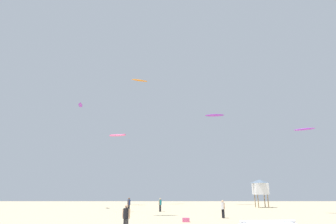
{
  "coord_description": "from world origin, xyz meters",
  "views": [
    {
      "loc": [
        -0.01,
        -11.07,
        2.33
      ],
      "look_at": [
        0.0,
        20.97,
        11.85
      ],
      "focal_mm": 28.71,
      "sensor_mm": 36.0,
      "label": 1
    }
  ],
  "objects_px": {
    "gear_bag": "(186,220)",
    "kite_aloft_4": "(117,135)",
    "lifeguard_tower": "(260,187)",
    "kite_aloft_3": "(215,115)",
    "person_left": "(160,204)",
    "kite_grounded_near": "(268,224)",
    "kite_aloft_2": "(304,129)",
    "person_right": "(223,208)",
    "kite_aloft_1": "(140,80)",
    "kite_aloft_0": "(80,105)",
    "person_midground": "(129,204)",
    "person_foreground": "(126,216)"
  },
  "relations": [
    {
      "from": "person_right",
      "to": "kite_aloft_0",
      "type": "height_order",
      "value": "kite_aloft_0"
    },
    {
      "from": "person_midground",
      "to": "kite_aloft_1",
      "type": "xyz_separation_m",
      "value": [
        -1.3,
        18.46,
        24.0
      ]
    },
    {
      "from": "gear_bag",
      "to": "kite_aloft_0",
      "type": "distance_m",
      "value": 27.39
    },
    {
      "from": "person_midground",
      "to": "kite_grounded_near",
      "type": "distance_m",
      "value": 18.74
    },
    {
      "from": "person_foreground",
      "to": "gear_bag",
      "type": "bearing_deg",
      "value": 169.04
    },
    {
      "from": "gear_bag",
      "to": "kite_aloft_3",
      "type": "xyz_separation_m",
      "value": [
        7.86,
        28.35,
        16.77
      ]
    },
    {
      "from": "person_right",
      "to": "lifeguard_tower",
      "type": "relative_size",
      "value": 0.38
    },
    {
      "from": "kite_aloft_3",
      "to": "gear_bag",
      "type": "bearing_deg",
      "value": -105.5
    },
    {
      "from": "person_midground",
      "to": "kite_aloft_3",
      "type": "height_order",
      "value": "kite_aloft_3"
    },
    {
      "from": "kite_aloft_0",
      "to": "person_right",
      "type": "bearing_deg",
      "value": -36.03
    },
    {
      "from": "person_left",
      "to": "kite_aloft_2",
      "type": "relative_size",
      "value": 0.67
    },
    {
      "from": "person_foreground",
      "to": "person_midground",
      "type": "height_order",
      "value": "person_midground"
    },
    {
      "from": "lifeguard_tower",
      "to": "kite_aloft_4",
      "type": "height_order",
      "value": "kite_aloft_4"
    },
    {
      "from": "person_foreground",
      "to": "kite_grounded_near",
      "type": "bearing_deg",
      "value": 125.69
    },
    {
      "from": "kite_aloft_0",
      "to": "kite_aloft_4",
      "type": "xyz_separation_m",
      "value": [
        4.12,
        10.24,
        -2.74
      ]
    },
    {
      "from": "lifeguard_tower",
      "to": "kite_aloft_4",
      "type": "bearing_deg",
      "value": 163.73
    },
    {
      "from": "person_foreground",
      "to": "person_left",
      "type": "bearing_deg",
      "value": -161.68
    },
    {
      "from": "person_right",
      "to": "kite_aloft_3",
      "type": "relative_size",
      "value": 0.41
    },
    {
      "from": "person_right",
      "to": "kite_aloft_0",
      "type": "relative_size",
      "value": 0.7
    },
    {
      "from": "person_foreground",
      "to": "kite_aloft_0",
      "type": "bearing_deg",
      "value": -130.23
    },
    {
      "from": "person_right",
      "to": "kite_aloft_1",
      "type": "height_order",
      "value": "kite_aloft_1"
    },
    {
      "from": "lifeguard_tower",
      "to": "kite_aloft_3",
      "type": "height_order",
      "value": "kite_aloft_3"
    },
    {
      "from": "lifeguard_tower",
      "to": "kite_aloft_1",
      "type": "distance_m",
      "value": 31.32
    },
    {
      "from": "kite_grounded_near",
      "to": "lifeguard_tower",
      "type": "height_order",
      "value": "lifeguard_tower"
    },
    {
      "from": "lifeguard_tower",
      "to": "kite_aloft_1",
      "type": "height_order",
      "value": "kite_aloft_1"
    },
    {
      "from": "kite_aloft_3",
      "to": "kite_aloft_4",
      "type": "xyz_separation_m",
      "value": [
        -18.93,
        -1.12,
        -4.31
      ]
    },
    {
      "from": "person_foreground",
      "to": "gear_bag",
      "type": "height_order",
      "value": "person_foreground"
    },
    {
      "from": "person_left",
      "to": "kite_grounded_near",
      "type": "bearing_deg",
      "value": -24.86
    },
    {
      "from": "person_foreground",
      "to": "kite_aloft_0",
      "type": "xyz_separation_m",
      "value": [
        -11.23,
        22.75,
        14.43
      ]
    },
    {
      "from": "kite_grounded_near",
      "to": "person_right",
      "type": "bearing_deg",
      "value": 102.61
    },
    {
      "from": "kite_aloft_0",
      "to": "kite_aloft_3",
      "type": "distance_m",
      "value": 25.75
    },
    {
      "from": "kite_aloft_1",
      "to": "person_midground",
      "type": "bearing_deg",
      "value": -85.97
    },
    {
      "from": "person_foreground",
      "to": "lifeguard_tower",
      "type": "xyz_separation_m",
      "value": [
        16.86,
        26.0,
        2.13
      ]
    },
    {
      "from": "gear_bag",
      "to": "person_right",
      "type": "bearing_deg",
      "value": 41.93
    },
    {
      "from": "kite_aloft_3",
      "to": "kite_aloft_2",
      "type": "bearing_deg",
      "value": -71.9
    },
    {
      "from": "kite_aloft_3",
      "to": "lifeguard_tower",
      "type": "bearing_deg",
      "value": -58.17
    },
    {
      "from": "person_left",
      "to": "kite_aloft_0",
      "type": "bearing_deg",
      "value": -164.4
    },
    {
      "from": "kite_grounded_near",
      "to": "lifeguard_tower",
      "type": "relative_size",
      "value": 1.04
    },
    {
      "from": "person_right",
      "to": "gear_bag",
      "type": "height_order",
      "value": "person_right"
    },
    {
      "from": "kite_grounded_near",
      "to": "kite_aloft_2",
      "type": "bearing_deg",
      "value": 50.96
    },
    {
      "from": "person_left",
      "to": "kite_aloft_3",
      "type": "bearing_deg",
      "value": 97.31
    },
    {
      "from": "gear_bag",
      "to": "kite_aloft_4",
      "type": "height_order",
      "value": "kite_aloft_4"
    },
    {
      "from": "person_right",
      "to": "kite_aloft_3",
      "type": "distance_m",
      "value": 30.04
    },
    {
      "from": "kite_aloft_4",
      "to": "person_foreground",
      "type": "bearing_deg",
      "value": -77.83
    },
    {
      "from": "person_midground",
      "to": "person_left",
      "type": "height_order",
      "value": "person_midground"
    },
    {
      "from": "kite_grounded_near",
      "to": "lifeguard_tower",
      "type": "distance_m",
      "value": 25.36
    },
    {
      "from": "person_left",
      "to": "kite_aloft_1",
      "type": "relative_size",
      "value": 0.44
    },
    {
      "from": "kite_aloft_2",
      "to": "kite_grounded_near",
      "type": "bearing_deg",
      "value": -129.04
    },
    {
      "from": "gear_bag",
      "to": "kite_aloft_3",
      "type": "distance_m",
      "value": 33.86
    },
    {
      "from": "person_left",
      "to": "gear_bag",
      "type": "height_order",
      "value": "person_left"
    }
  ]
}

